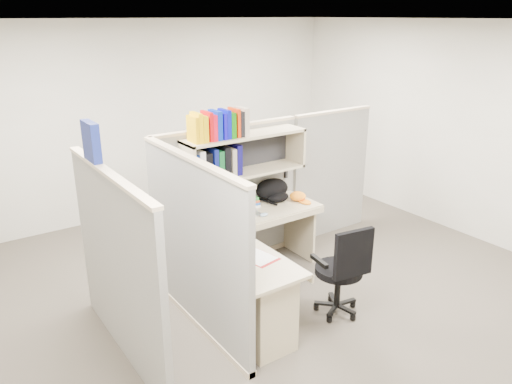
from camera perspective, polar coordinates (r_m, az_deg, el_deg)
ground at (r=5.28m, az=2.21°, el=-11.73°), size 6.00×6.00×0.00m
room_shell at (r=4.64m, az=2.48°, el=5.60°), size 6.00×6.00×6.00m
cubicle at (r=5.03m, az=-4.11°, el=-1.85°), size 3.79×1.84×1.95m
desk at (r=4.65m, az=0.34°, el=-10.12°), size 1.74×1.75×0.73m
laptop at (r=5.28m, az=-1.26°, el=-1.50°), size 0.34×0.34×0.22m
backpack at (r=5.70m, az=2.16°, el=0.21°), size 0.45×0.37×0.24m
orange_cap at (r=5.73m, az=4.79°, el=-0.47°), size 0.22×0.25×0.10m
snack_canister at (r=4.61m, az=-3.26°, el=-5.57°), size 0.10×0.10×0.10m
tissue_box at (r=4.20m, az=-1.94°, el=-7.50°), size 0.16×0.16×0.20m
mouse at (r=5.27m, az=0.91°, el=-2.61°), size 0.11×0.09×0.04m
paper_cup at (r=5.43m, az=-1.80°, el=-1.56°), size 0.08×0.08×0.11m
book_stack at (r=5.56m, az=-0.78°, el=-1.00°), size 0.17×0.23×0.11m
loose_paper at (r=4.43m, az=0.14°, el=-7.38°), size 0.28×0.34×0.00m
task_chair at (r=4.87m, az=9.63°, el=-10.30°), size 0.52×0.48×0.95m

